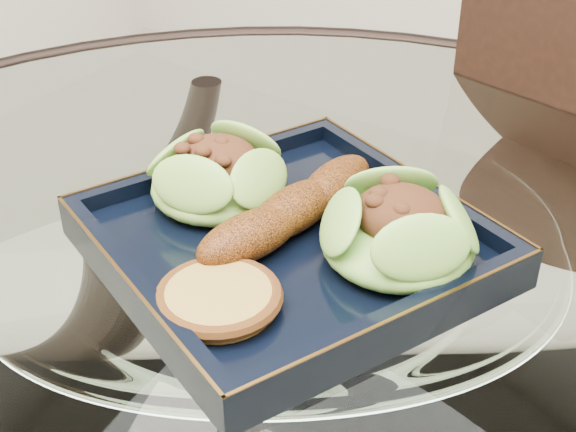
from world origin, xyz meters
The scene contains 7 objects.
dining_table centered at (0.00, 0.00, 0.60)m, with size 1.13×1.13×0.77m.
dining_chair centered at (0.12, 0.32, 0.51)m, with size 0.48×0.48×0.92m.
navy_plate centered at (0.00, 0.03, 0.77)m, with size 0.27×0.27×0.02m, color black.
lettuce_wrap_left centered at (-0.08, 0.04, 0.80)m, with size 0.11×0.11×0.04m, color #538F29.
lettuce_wrap_right centered at (0.08, 0.05, 0.80)m, with size 0.11×0.11×0.04m, color #508E29.
roasted_plantain centered at (-0.01, 0.04, 0.80)m, with size 0.19×0.04×0.04m, color #6B300B.
crumb_patty centered at (0.01, -0.07, 0.79)m, with size 0.08×0.08×0.01m, color #AA8338.
Camera 1 is at (0.28, -0.41, 1.13)m, focal length 50.00 mm.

